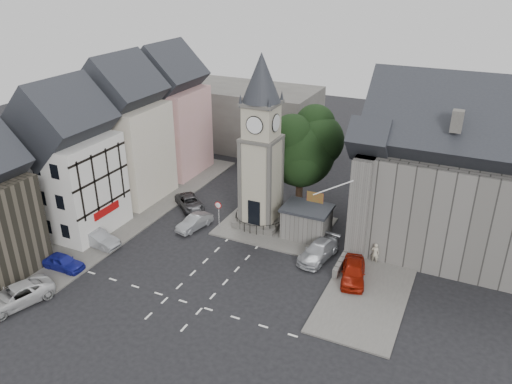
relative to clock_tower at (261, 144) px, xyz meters
The scene contains 24 objects.
ground 11.39m from the clock_tower, 90.00° to the right, with size 120.00×120.00×0.00m, color black.
pavement_west 15.00m from the clock_tower, behind, with size 6.00×30.00×0.14m, color #595651.
pavement_east 14.45m from the clock_tower, ahead, with size 6.00×26.00×0.14m, color #595651.
central_island 8.18m from the clock_tower, ahead, with size 10.00×8.00×0.16m, color #595651.
road_markings 15.74m from the clock_tower, 90.00° to the right, with size 20.00×8.00×0.01m, color silver.
clock_tower is the anchor object (origin of this frame).
stone_shelter 8.15m from the clock_tower, ahead, with size 4.30×3.30×3.08m.
town_tree 5.51m from the clock_tower, 68.23° to the left, with size 7.20×7.20×10.80m.
warning_sign_post 7.34m from the clock_tower, 141.37° to the right, with size 0.70×0.19×2.85m.
terrace_pink 17.51m from the clock_tower, 152.68° to the left, with size 8.10×7.60×12.80m.
terrace_cream 15.58m from the clock_tower, behind, with size 8.10×7.60×12.80m.
terrace_tudor 17.55m from the clock_tower, 152.73° to the right, with size 8.10×7.60×12.00m.
backdrop_west 23.69m from the clock_tower, 120.95° to the left, with size 20.00×10.00×8.00m, color #4C4944.
east_building 15.99m from the clock_tower, 10.92° to the left, with size 14.40×11.40×12.60m.
east_boundary_wall 12.15m from the clock_tower, 12.32° to the left, with size 0.40×16.00×0.90m, color #5F5C57.
flagpole 9.01m from the clock_tower, 26.52° to the right, with size 3.68×0.10×2.74m.
car_west_blue 19.59m from the clock_tower, 129.42° to the right, with size 1.54×3.83×1.31m, color #1B2197.
car_west_silver 16.87m from the clock_tower, 139.35° to the right, with size 1.53×4.39×1.45m, color gray.
car_west_grey 10.98m from the clock_tower, behind, with size 2.06×4.47×1.24m, color #313134.
car_island_silver 9.81m from the clock_tower, 146.71° to the right, with size 1.37×3.93×1.29m, color gray.
car_island_east 10.77m from the clock_tower, 26.51° to the right, with size 2.02×4.96×1.44m, color #A9ABB1.
car_east_red 13.91m from the clock_tower, 26.99° to the right, with size 1.83×4.55×1.55m, color maroon.
van_sw_white 23.20m from the clock_tower, 120.29° to the right, with size 2.46×5.33×1.48m, color silver.
pedestrian 13.74m from the clock_tower, 10.64° to the right, with size 0.68×0.44×1.85m, color #B3AC94.
Camera 1 is at (17.67, -30.63, 23.04)m, focal length 35.00 mm.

